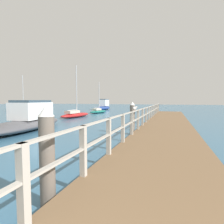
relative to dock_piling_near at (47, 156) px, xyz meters
The scene contains 11 objects.
pier_deck 10.42m from the dock_piling_near, 79.68° to the left, with size 3.12×27.06×0.35m, color brown.
pier_railing 10.23m from the dock_piling_near, 87.87° to the left, with size 0.12×25.58×1.10m.
dock_piling_near is the anchor object (origin of this frame).
dock_piling_far 7.30m from the dock_piling_near, 90.00° to the left, with size 0.29×0.29×1.90m.
seagull_foreground 6.16m from the dock_piling_near, 86.42° to the left, with size 0.24×0.47×0.21m.
boat_0 31.95m from the dock_piling_near, 109.80° to the left, with size 2.25×6.37×2.20m.
boat_1 9.59m from the dock_piling_near, 136.66° to the left, with size 3.40×7.56×1.98m.
boat_4 33.14m from the dock_piling_near, 136.96° to the left, with size 3.06×6.24×6.56m.
boat_5 17.17m from the dock_piling_near, 119.12° to the left, with size 1.93×5.05×5.98m.
boat_6 23.61m from the dock_piling_near, 111.16° to the left, with size 1.98×4.28×4.73m.
channel_buoy 17.60m from the dock_piling_near, 136.86° to the left, with size 0.70×0.70×1.40m.
Camera 1 is at (0.29, 0.72, 1.99)m, focal length 28.03 mm.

